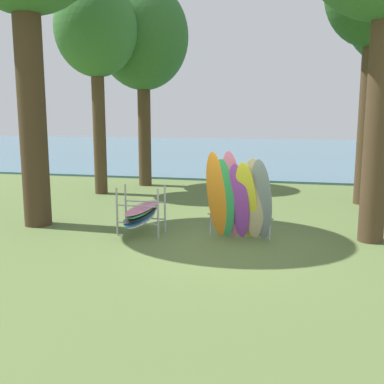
% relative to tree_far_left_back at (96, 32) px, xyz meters
% --- Properties ---
extents(ground_plane, '(80.00, 80.00, 0.00)m').
position_rel_tree_far_left_back_xyz_m(ground_plane, '(5.94, -6.19, -6.12)').
color(ground_plane, '#566B38').
extents(lake_water, '(80.00, 36.00, 0.10)m').
position_rel_tree_far_left_back_xyz_m(lake_water, '(5.94, 22.34, -6.07)').
color(lake_water, '#477084').
rests_on(lake_water, ground).
extents(tree_far_left_back, '(3.09, 3.09, 8.03)m').
position_rel_tree_far_left_back_xyz_m(tree_far_left_back, '(0.00, 0.00, 0.00)').
color(tree_far_left_back, '#4C3823').
rests_on(tree_far_left_back, ground).
extents(tree_far_right_back, '(3.84, 3.84, 8.51)m').
position_rel_tree_far_left_back_xyz_m(tree_far_right_back, '(1.00, 2.42, 0.10)').
color(tree_far_right_back, '#4C3823').
rests_on(tree_far_right_back, ground).
extents(leaning_board_pile, '(1.74, 0.90, 2.25)m').
position_rel_tree_far_left_back_xyz_m(leaning_board_pile, '(6.17, -5.51, -5.08)').
color(leaning_board_pile, orange).
rests_on(leaning_board_pile, ground).
extents(board_storage_rack, '(1.15, 2.13, 1.25)m').
position_rel_tree_far_left_back_xyz_m(board_storage_rack, '(3.64, -5.47, -5.57)').
color(board_storage_rack, '#9EA0A5').
rests_on(board_storage_rack, ground).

